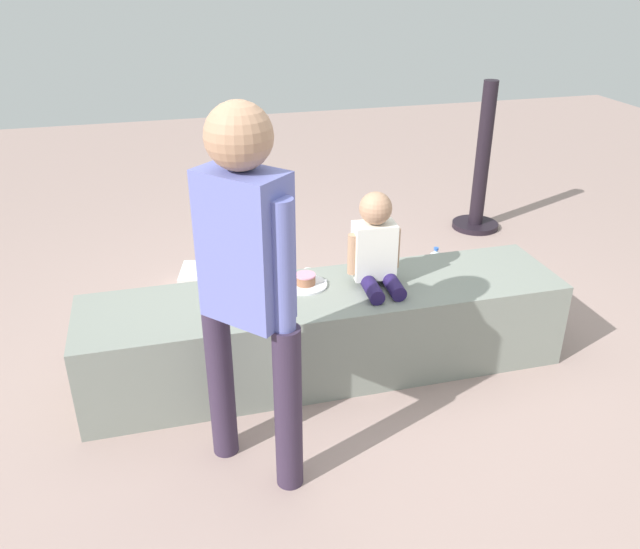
{
  "coord_description": "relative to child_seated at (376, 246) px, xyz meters",
  "views": [
    {
      "loc": [
        -0.76,
        -2.74,
        1.97
      ],
      "look_at": [
        -0.11,
        -0.29,
        0.71
      ],
      "focal_mm": 36.28,
      "sensor_mm": 36.0,
      "label": 1
    }
  ],
  "objects": [
    {
      "name": "cake_box_white",
      "position": [
        -0.78,
        1.09,
        -0.61
      ],
      "size": [
        0.36,
        0.36,
        0.12
      ],
      "primitive_type": "cube",
      "rotation": [
        0.0,
        0.0,
        -0.22
      ],
      "color": "white",
      "rests_on": "ground_plane"
    },
    {
      "name": "child_seated",
      "position": [
        0.0,
        0.0,
        0.0
      ],
      "size": [
        0.28,
        0.32,
        0.48
      ],
      "color": "#22164A",
      "rests_on": "concrete_ledge"
    },
    {
      "name": "party_cup_red",
      "position": [
        -1.32,
        0.45,
        -0.61
      ],
      "size": [
        0.08,
        0.08,
        0.12
      ],
      "primitive_type": "cylinder",
      "color": "red",
      "rests_on": "ground_plane"
    },
    {
      "name": "adult_standing",
      "position": [
        -0.73,
        -0.64,
        0.26
      ],
      "size": [
        0.35,
        0.37,
        1.54
      ],
      "color": "#35283E",
      "rests_on": "ground_plane"
    },
    {
      "name": "railing_post",
      "position": [
        1.41,
        1.56,
        -0.24
      ],
      "size": [
        0.36,
        0.36,
        1.15
      ],
      "color": "black",
      "rests_on": "ground_plane"
    },
    {
      "name": "gift_bag",
      "position": [
        -0.27,
        0.49,
        -0.51
      ],
      "size": [
        0.2,
        0.09,
        0.35
      ],
      "color": "#59C6B2",
      "rests_on": "ground_plane"
    },
    {
      "name": "concrete_ledge",
      "position": [
        -0.26,
        -0.02,
        -0.44
      ],
      "size": [
        2.43,
        0.56,
        0.46
      ],
      "primitive_type": "cube",
      "color": "gray",
      "rests_on": "ground_plane"
    },
    {
      "name": "water_bottle_near_gift",
      "position": [
        0.74,
        0.85,
        -0.58
      ],
      "size": [
        0.07,
        0.07,
        0.21
      ],
      "color": "silver",
      "rests_on": "ground_plane"
    },
    {
      "name": "handbag_black_leather",
      "position": [
        0.62,
        0.45,
        -0.56
      ],
      "size": [
        0.34,
        0.1,
        0.32
      ],
      "color": "black",
      "rests_on": "ground_plane"
    },
    {
      "name": "ground_plane",
      "position": [
        -0.26,
        -0.02,
        -0.67
      ],
      "size": [
        12.0,
        12.0,
        0.0
      ],
      "primitive_type": "plane",
      "color": "#A68A82"
    },
    {
      "name": "cake_plate",
      "position": [
        -0.34,
        0.07,
        -0.19
      ],
      "size": [
        0.22,
        0.22,
        0.07
      ],
      "color": "white",
      "rests_on": "concrete_ledge"
    }
  ]
}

